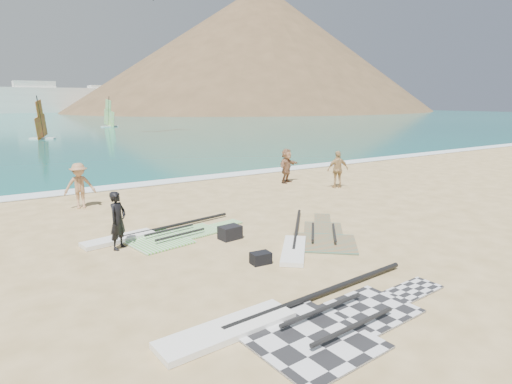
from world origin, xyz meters
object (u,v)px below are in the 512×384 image
beachgoer_mid (80,186)px  rig_grey (300,321)px  rig_orange (310,240)px  beachgoer_back (338,169)px  gear_bag_far (261,258)px  person_wetsuit (118,220)px  rig_green (156,236)px  gear_bag_near (230,232)px  beachgoer_right (287,166)px

beachgoer_mid → rig_grey: bearing=-74.5°
rig_orange → beachgoer_back: (6.13, 5.33, 0.82)m
gear_bag_far → person_wetsuit: person_wetsuit is taller
rig_green → gear_bag_near: size_ratio=8.19×
person_wetsuit → beachgoer_right: bearing=-11.4°
rig_orange → rig_green: bearing=93.3°
beachgoer_mid → beachgoer_back: 11.21m
rig_green → gear_bag_near: gear_bag_near is taller
rig_orange → person_wetsuit: person_wetsuit is taller
rig_orange → person_wetsuit: bearing=104.5°
gear_bag_near → gear_bag_far: (-0.33, -2.14, -0.05)m
rig_orange → gear_bag_far: (-2.19, -0.67, 0.10)m
gear_bag_far → rig_orange: bearing=17.0°
rig_grey → person_wetsuit: bearing=101.5°
rig_orange → person_wetsuit: (-4.86, 2.40, 0.76)m
rig_grey → rig_orange: size_ratio=1.42×
rig_grey → beachgoer_mid: 11.50m
gear_bag_near → beachgoer_right: bearing=42.5°
rig_green → beachgoer_back: beachgoer_back is taller
rig_green → rig_orange: (3.66, -2.80, 0.00)m
beachgoer_mid → beachgoer_right: (9.69, -0.17, -0.01)m
gear_bag_far → person_wetsuit: (-2.67, 3.07, 0.67)m
beachgoer_back → beachgoer_right: (-1.23, 2.33, -0.02)m
rig_grey → gear_bag_far: bearing=66.2°
gear_bag_near → gear_bag_far: size_ratio=1.27×
gear_bag_near → beachgoer_mid: size_ratio=0.36×
gear_bag_near → beachgoer_mid: (-2.93, 6.37, 0.67)m
gear_bag_far → beachgoer_right: size_ratio=0.29×
gear_bag_near → gear_bag_far: gear_bag_near is taller
beachgoer_back → beachgoer_right: 2.64m
beachgoer_mid → beachgoer_right: size_ratio=1.01×
gear_bag_far → beachgoer_back: bearing=35.8°
person_wetsuit → gear_bag_far: bearing=-88.7°
person_wetsuit → beachgoer_back: bearing=-24.8°
rig_grey → beachgoer_mid: beachgoer_mid is taller
person_wetsuit → beachgoer_right: 11.09m
beachgoer_mid → person_wetsuit: bearing=-83.1°
rig_orange → beachgoer_right: size_ratio=2.56×
rig_grey → beachgoer_right: bearing=50.1°
rig_grey → gear_bag_near: size_ratio=10.05×
rig_grey → rig_orange: 4.78m
rig_grey → gear_bag_far: (1.03, 2.86, 0.10)m
gear_bag_near → beachgoer_mid: beachgoer_mid is taller
gear_bag_near → rig_grey: bearing=-105.2°
rig_green → beachgoer_back: size_ratio=2.92×
rig_green → person_wetsuit: 1.48m
rig_grey → gear_bag_near: 5.18m
person_wetsuit → beachgoer_right: (9.76, 5.26, 0.05)m
beachgoer_mid → beachgoer_right: 9.70m
rig_green → beachgoer_right: size_ratio=2.98×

